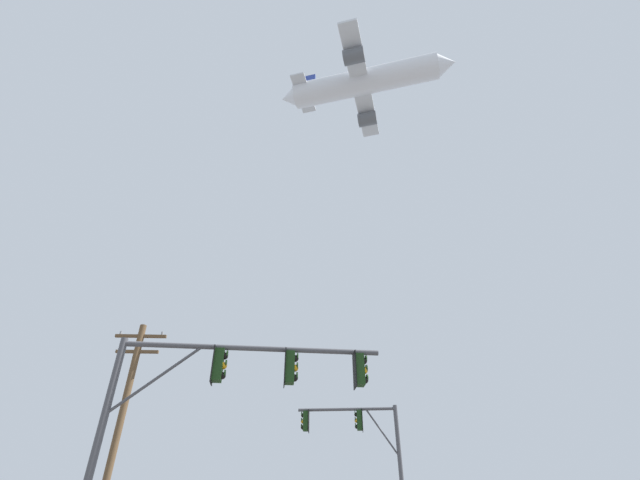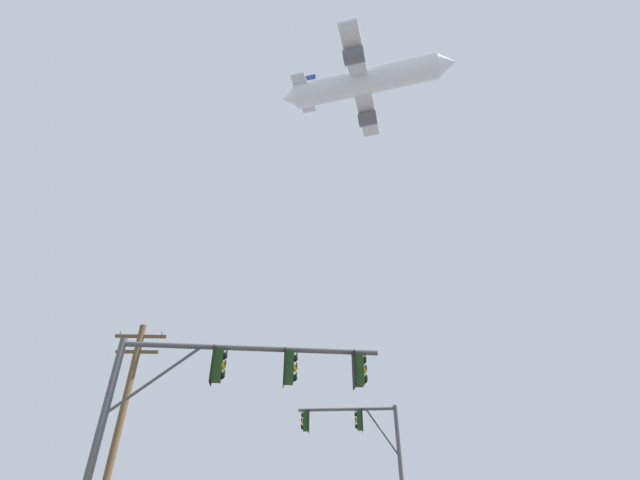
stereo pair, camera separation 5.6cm
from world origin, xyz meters
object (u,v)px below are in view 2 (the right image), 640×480
airplane (365,82)px  signal_pole_far (364,443)px  signal_pole_near (224,387)px  utility_pole (119,426)px

airplane → signal_pole_far: bearing=-108.4°
signal_pole_near → utility_pole: (-5.02, 6.27, 0.19)m
signal_pole_far → airplane: airplane is taller
signal_pole_near → signal_pole_far: bearing=63.6°
signal_pole_far → utility_pole: 10.87m
signal_pole_near → signal_pole_far: (5.09, 10.26, 0.27)m
utility_pole → signal_pole_far: bearing=21.6°
signal_pole_near → airplane: 50.94m
signal_pole_far → airplane: (4.08, 12.29, 44.48)m
signal_pole_near → signal_pole_far: signal_pole_far is taller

